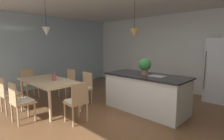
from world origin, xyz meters
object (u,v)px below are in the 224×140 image
Objects in this scene: chair_window_end at (30,82)px; vase_on_dining_table at (54,77)px; chair_far_right at (84,87)px; refrigerator at (219,70)px; chair_near_right at (20,101)px; kitchen_island at (146,92)px; chair_near_left at (8,93)px; chair_far_left at (68,83)px; potted_plant_on_island at (145,65)px; chair_kitchen_end at (77,101)px; dining_table at (48,83)px.

chair_window_end is 1.47m from vase_on_dining_table.
chair_far_right is at bearing 70.80° from vase_on_dining_table.
refrigerator is 4.56m from vase_on_dining_table.
chair_near_right is 0.43× the size of kitchen_island.
chair_window_end is 1.20m from chair_near_left.
chair_near_right is at bearing -89.89° from chair_far_right.
chair_far_left is (0.86, 0.83, 0.00)m from chair_window_end.
chair_window_end is at bearing -152.95° from potted_plant_on_island.
vase_on_dining_table reaches higher than chair_window_end.
chair_kitchen_end is 4.53× the size of vase_on_dining_table.
vase_on_dining_table is at bearing 105.63° from chair_near_right.
chair_window_end is 0.43× the size of kitchen_island.
refrigerator is at bearing 40.41° from chair_window_end.
refrigerator is (3.42, 4.47, 0.43)m from chair_near_left.
refrigerator reaches higher than chair_far_left.
dining_table is 1.28m from chair_kitchen_end.
chair_kitchen_end and chair_near_left have the same top height.
chair_far_right is 1.84m from chair_near_left.
chair_far_left is (-0.01, 1.65, 0.00)m from chair_near_left.
chair_near_right is (1.68, -0.83, 0.00)m from chair_window_end.
dining_table is 0.24m from vase_on_dining_table.
chair_near_right is at bearing -26.22° from chair_window_end.
potted_plant_on_island is at bearing -119.36° from refrigerator.
refrigerator reaches higher than dining_table.
potted_plant_on_island is (1.46, 0.77, 0.66)m from chair_far_right.
chair_window_end is at bearing -179.96° from dining_table.
chair_far_left is (-0.81, -0.00, 0.00)m from chair_far_right.
refrigerator is (2.61, 4.47, 0.43)m from chair_near_right.
chair_far_left is at bearing -140.52° from refrigerator.
refrigerator reaches higher than chair_near_right.
chair_far_right and chair_kitchen_end have the same top height.
dining_table is at bearing 179.87° from chair_kitchen_end.
chair_near_left is at bearing -115.97° from dining_table.
vase_on_dining_table is at bearing -139.55° from kitchen_island.
potted_plant_on_island reaches higher than chair_near_left.
chair_near_left is at bearing -133.02° from potted_plant_on_island.
chair_near_right is 2.90m from potted_plant_on_island.
chair_far_right is 0.43× the size of kitchen_island.
chair_far_left is 4.53× the size of vase_on_dining_table.
kitchen_island is 1.11× the size of refrigerator.
potted_plant_on_island is (-1.15, -2.05, 0.23)m from refrigerator.
refrigerator is (4.28, 3.65, 0.43)m from chair_window_end.
potted_plant_on_island reaches higher than chair_far_right.
chair_near_left is (-0.81, -1.65, 0.00)m from chair_far_right.
vase_on_dining_table is (0.15, 0.10, 0.16)m from dining_table.
kitchen_island is at bearing 0.00° from potted_plant_on_island.
kitchen_island is at bearing 46.34° from chair_near_left.
potted_plant_on_island is (0.59, 1.60, 0.66)m from chair_kitchen_end.
chair_far_right and chair_window_end have the same top height.
kitchen_island reaches higher than chair_far_right.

